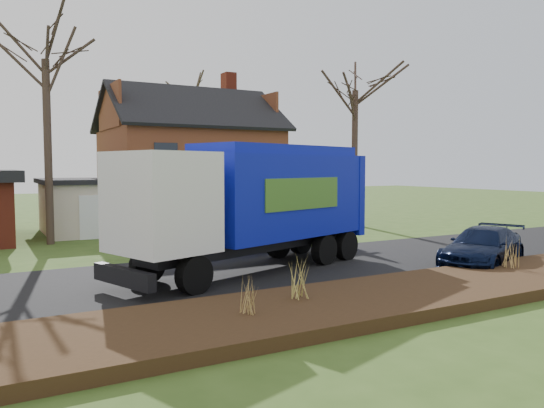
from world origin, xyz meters
TOP-DOWN VIEW (x-y plane):
  - ground at (0.00, 0.00)m, footprint 120.00×120.00m
  - road at (0.00, 0.00)m, footprint 80.00×7.00m
  - mulch_verge at (0.00, -5.30)m, footprint 80.00×3.50m
  - main_house at (1.49, 13.91)m, footprint 12.95×8.95m
  - garbage_truck at (-0.77, 0.12)m, footprint 10.06×5.60m
  - silver_sedan at (-0.82, 3.85)m, footprint 4.64×1.85m
  - navy_wagon at (6.38, -3.08)m, footprint 5.04×3.52m
  - tree_front_west at (-6.07, 9.94)m, footprint 3.81×3.81m
  - tree_front_east at (10.68, 9.63)m, footprint 4.08×4.08m
  - tree_back at (5.30, 22.29)m, footprint 3.56×3.56m
  - grass_clump_west at (-3.81, -5.43)m, footprint 0.31×0.25m
  - grass_clump_mid at (-2.16, -4.83)m, footprint 0.37×0.31m
  - grass_clump_east at (5.66, -4.74)m, footprint 0.36×0.30m

SIDE VIEW (x-z plane):
  - ground at x=0.00m, z-range 0.00..0.00m
  - road at x=0.00m, z-range 0.00..0.02m
  - mulch_verge at x=0.00m, z-range 0.00..0.30m
  - navy_wagon at x=6.38m, z-range 0.00..1.35m
  - grass_clump_west at x=-3.81m, z-range 0.30..1.11m
  - silver_sedan at x=-0.82m, z-range 0.00..1.50m
  - grass_clump_east at x=5.66m, z-range 0.30..1.21m
  - grass_clump_mid at x=-2.16m, z-range 0.30..1.34m
  - garbage_truck at x=-0.77m, z-range 0.32..4.49m
  - main_house at x=1.49m, z-range -0.60..8.66m
  - tree_front_east at x=10.68m, z-range 3.54..14.87m
  - tree_front_west at x=-6.07m, z-range 3.67..14.99m
  - tree_back at x=5.30m, z-range 3.76..15.04m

